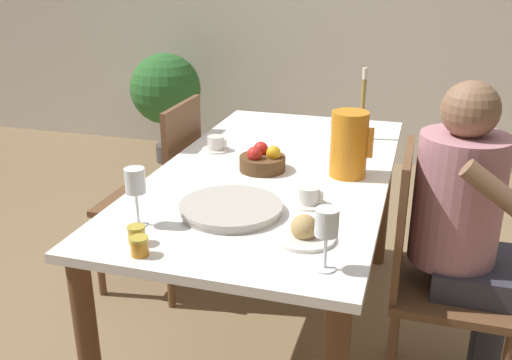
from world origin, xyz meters
name	(u,v)px	position (x,y,z in m)	size (l,w,h in m)	color
ground_plane	(273,334)	(0.00, 0.00, 0.00)	(20.00, 20.00, 0.00)	#7F6647
dining_table	(274,195)	(0.00, 0.00, 0.66)	(0.88, 1.70, 0.77)	white
chair_person_side	(432,272)	(0.62, -0.15, 0.50)	(0.42, 0.42, 0.94)	brown
chair_opposite	(162,193)	(-0.62, 0.26, 0.50)	(0.42, 0.42, 0.94)	brown
person_seated	(466,220)	(0.71, -0.11, 0.70)	(0.39, 0.41, 1.18)	#33333D
red_pitcher	(349,144)	(0.28, 0.02, 0.90)	(0.16, 0.14, 0.25)	orange
wine_glass_water	(135,184)	(-0.28, -0.60, 0.91)	(0.06, 0.06, 0.18)	white
wine_glass_juice	(327,226)	(0.33, -0.71, 0.90)	(0.06, 0.06, 0.17)	white
teacup_near_person	(309,197)	(0.20, -0.30, 0.80)	(0.12, 0.12, 0.06)	silver
teacup_across	(216,144)	(-0.30, 0.16, 0.80)	(0.12, 0.12, 0.06)	silver
serving_tray	(231,208)	(-0.03, -0.44, 0.79)	(0.34, 0.34, 0.03)	#B7B2A8
bread_plate	(304,232)	(0.24, -0.55, 0.80)	(0.19, 0.19, 0.08)	silver
jam_jar_amber	(137,234)	(-0.22, -0.72, 0.80)	(0.05, 0.05, 0.05)	gold
jam_jar_red	(139,245)	(-0.18, -0.78, 0.80)	(0.05, 0.05, 0.05)	#C67A1E
fruit_bowl	(262,161)	(-0.04, -0.02, 0.81)	(0.18, 0.18, 0.10)	brown
candlestick_tall	(362,112)	(0.27, 0.51, 0.90)	(0.06, 0.06, 0.32)	olive
potted_plant	(166,91)	(-1.42, 2.00, 0.58)	(0.55, 0.55, 0.87)	#4C4742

